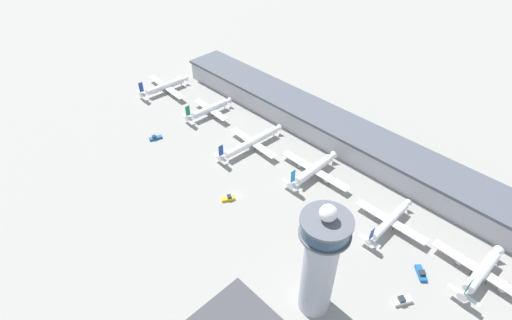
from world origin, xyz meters
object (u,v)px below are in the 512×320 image
Objects in this scene: airplane_gate_bravo at (210,109)px; service_truck_water at (421,273)px; airplane_gate_alpha at (165,86)px; airplane_gate_delta at (313,170)px; service_truck_catering at (228,198)px; service_truck_baggage at (155,138)px; service_truck_fuel at (402,301)px; airplane_gate_charlie at (251,142)px; control_tower at (320,261)px; airplane_gate_echo at (390,221)px; airplane_gate_foxtrot at (482,272)px.

airplane_gate_bravo is 4.60× the size of service_truck_water.
airplane_gate_alpha is 44.17m from airplane_gate_bravo.
service_truck_water is (68.27, -15.60, -3.10)m from airplane_gate_delta.
airplane_gate_delta reaches higher than service_truck_catering.
service_truck_fuel is at bearing 3.08° from service_truck_baggage.
airplane_gate_charlie is 107.64m from service_truck_water.
control_tower reaches higher than airplane_gate_charlie.
airplane_gate_bravo is 81.78m from airplane_gate_delta.
service_truck_baggage is (-2.20, -38.60, -3.46)m from airplane_gate_bravo.
airplane_gate_delta is (38.94, 6.49, -0.04)m from airplane_gate_charlie.
control_tower is 141.22m from airplane_gate_bravo.
airplane_gate_charlie is 5.74× the size of service_truck_baggage.
airplane_gate_bravo is at bearing 4.00° from airplane_gate_alpha.
airplane_gate_echo is at bearing -0.71° from airplane_gate_bravo.
airplane_gate_bravo is 38.82m from service_truck_baggage.
airplane_gate_echo is (84.79, 3.32, 0.07)m from airplane_gate_charlie.
airplane_gate_charlie is at bearing -177.76° from airplane_gate_echo.
service_truck_fuel is 1.04× the size of service_truck_water.
airplane_gate_alpha reaches higher than service_truck_fuel.
service_truck_fuel is at bearing 47.00° from control_tower.
airplane_gate_echo is (171.67, 1.49, 0.04)m from airplane_gate_alpha.
control_tower is 1.29× the size of airplane_gate_alpha.
service_truck_water is (107.21, -9.11, -3.15)m from airplane_gate_charlie.
airplane_gate_charlie is at bearing -6.54° from airplane_gate_bravo.
control_tower is 1.56× the size of airplane_gate_bravo.
service_truck_baggage is at bearing -170.83° from service_truck_water.
airplane_gate_delta is 6.15× the size of service_truck_catering.
airplane_gate_bravo is (-128.33, 54.79, -21.72)m from control_tower.
service_truck_catering is at bearing -2.23° from service_truck_baggage.
airplane_gate_foxtrot is (38.48, 55.00, -21.40)m from control_tower.
airplane_gate_bravo reaches higher than service_truck_catering.
airplane_gate_charlie is at bearing -177.63° from airplane_gate_foxtrot.
airplane_gate_alpha reaches higher than service_truck_baggage.
airplane_gate_foxtrot is at bearing 40.30° from service_truck_water.
airplane_gate_bravo is at bearing 179.29° from airplane_gate_echo.
service_truck_catering is at bearing -147.89° from airplane_gate_echo.
control_tower is 69.94m from service_truck_catering.
airplane_gate_echo is at bearing -3.96° from airplane_gate_delta.
airplane_gate_charlie is 111.28m from service_truck_fuel.
service_truck_water reaches higher than service_truck_baggage.
service_truck_fuel is at bearing -86.19° from service_truck_water.
airplane_gate_echo is at bearing -177.37° from airplane_gate_foxtrot.
service_truck_baggage is at bearing 177.77° from service_truck_catering.
airplane_gate_echo is at bearing 150.99° from service_truck_water.
service_truck_fuel is (108.29, -25.45, -2.97)m from airplane_gate_charlie.
airplane_gate_foxtrot is at bearing 0.07° from airplane_gate_bravo.
airplane_gate_delta is at bearing 167.13° from service_truck_water.
control_tower is at bearing -16.70° from airplane_gate_alpha.
service_truck_water is (150.03, -14.02, -3.38)m from airplane_gate_bravo.
service_truck_fuel reaches higher than service_truck_water.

